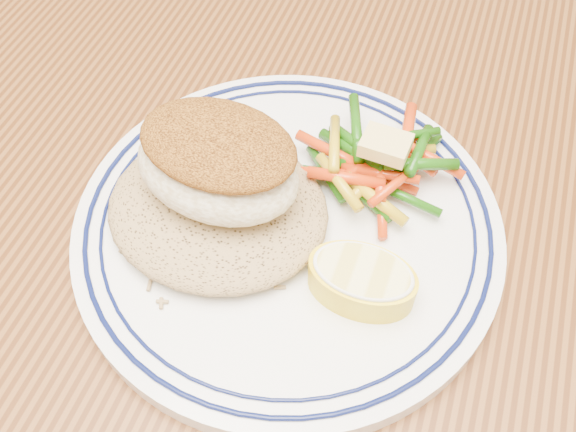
% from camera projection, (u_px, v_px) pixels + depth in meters
% --- Properties ---
extents(dining_table, '(1.50, 0.90, 0.75)m').
position_uv_depth(dining_table, '(314.00, 366.00, 0.46)').
color(dining_table, '#49250E').
rests_on(dining_table, ground).
extents(plate, '(0.27, 0.27, 0.02)m').
position_uv_depth(plate, '(288.00, 226.00, 0.40)').
color(plate, white).
rests_on(plate, dining_table).
extents(rice_pilaf, '(0.14, 0.12, 0.03)m').
position_uv_depth(rice_pilaf, '(217.00, 206.00, 0.39)').
color(rice_pilaf, '#94774A').
rests_on(rice_pilaf, plate).
extents(fish_fillet, '(0.11, 0.08, 0.05)m').
position_uv_depth(fish_fillet, '(218.00, 162.00, 0.37)').
color(fish_fillet, '#F3EBC9').
rests_on(fish_fillet, rice_pilaf).
extents(vegetable_pile, '(0.11, 0.10, 0.03)m').
position_uv_depth(vegetable_pile, '(375.00, 162.00, 0.41)').
color(vegetable_pile, red).
rests_on(vegetable_pile, plate).
extents(butter_pat, '(0.03, 0.02, 0.01)m').
position_uv_depth(butter_pat, '(386.00, 145.00, 0.39)').
color(butter_pat, '#EAD072').
rests_on(butter_pat, vegetable_pile).
extents(lemon_wedge, '(0.06, 0.06, 0.02)m').
position_uv_depth(lemon_wedge, '(362.00, 280.00, 0.36)').
color(lemon_wedge, yellow).
rests_on(lemon_wedge, plate).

